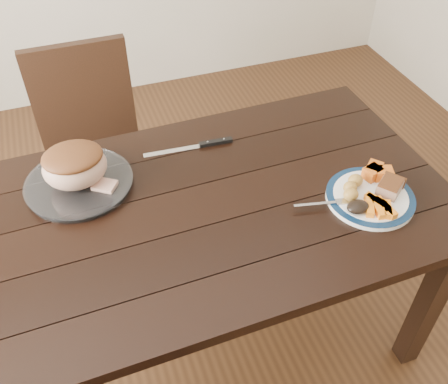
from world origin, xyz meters
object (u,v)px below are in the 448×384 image
object	(u,v)px
chair_far	(94,143)
serving_platter	(80,184)
fork	(326,203)
dinner_plate	(370,198)
dining_table	(199,226)
pork_slice	(390,187)
roast_joint	(75,167)
carving_knife	(205,144)

from	to	relation	value
chair_far	serving_platter	size ratio (longest dim) A/B	2.77
chair_far	fork	distance (m)	1.10
dinner_plate	fork	world-z (taller)	fork
dining_table	pork_slice	size ratio (longest dim) A/B	19.91
dinner_plate	fork	bearing A→B (deg)	174.93
dining_table	chair_far	distance (m)	0.79
roast_joint	carving_knife	size ratio (longest dim) A/B	0.63
chair_far	roast_joint	size ratio (longest dim) A/B	4.64
serving_platter	roast_joint	xyz separation A→B (m)	(-0.00, -0.00, 0.07)
fork	roast_joint	distance (m)	0.79
carving_knife	roast_joint	bearing A→B (deg)	-167.83
dining_table	carving_knife	bearing A→B (deg)	67.56
dinner_plate	serving_platter	size ratio (longest dim) A/B	0.82
dining_table	dinner_plate	size ratio (longest dim) A/B	5.86
dinner_plate	fork	distance (m)	0.15
serving_platter	pork_slice	world-z (taller)	pork_slice
chair_far	roast_joint	distance (m)	0.61
chair_far	fork	bearing A→B (deg)	124.46
chair_far	pork_slice	world-z (taller)	chair_far
fork	dinner_plate	bearing A→B (deg)	7.14
chair_far	pork_slice	bearing A→B (deg)	132.05
dinner_plate	fork	size ratio (longest dim) A/B	1.56
roast_joint	carving_knife	distance (m)	0.46
serving_platter	roast_joint	bearing A→B (deg)	-153.43
dining_table	serving_platter	xyz separation A→B (m)	(-0.33, 0.21, 0.10)
dinner_plate	pork_slice	world-z (taller)	pork_slice
pork_slice	carving_knife	bearing A→B (deg)	136.46
dinner_plate	serving_platter	world-z (taller)	serving_platter
chair_far	fork	size ratio (longest dim) A/B	5.25
carving_knife	dining_table	bearing A→B (deg)	-108.58
serving_platter	roast_joint	distance (m)	0.07
chair_far	carving_knife	distance (m)	0.63
serving_platter	roast_joint	size ratio (longest dim) A/B	1.68
dinner_plate	carving_knife	size ratio (longest dim) A/B	0.86
fork	carving_knife	distance (m)	0.49
pork_slice	roast_joint	size ratio (longest dim) A/B	0.41
dining_table	serving_platter	distance (m)	0.41
serving_platter	roast_joint	world-z (taller)	roast_joint
serving_platter	fork	world-z (taller)	fork
serving_platter	fork	bearing A→B (deg)	-26.96
dinner_plate	dining_table	bearing A→B (deg)	163.20
dinner_plate	chair_far	bearing A→B (deg)	130.53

